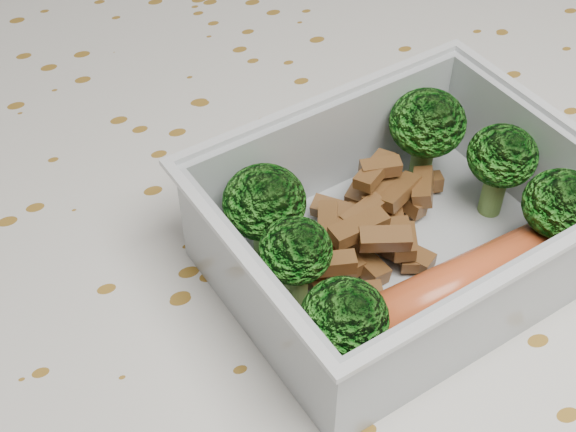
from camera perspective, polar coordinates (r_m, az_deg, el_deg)
name	(u,v)px	position (r m, az deg, el deg)	size (l,w,h in m)	color
dining_table	(293,366)	(0.45, 0.38, -10.61)	(1.40, 0.90, 0.75)	brown
tablecloth	(294,309)	(0.40, 0.41, -6.64)	(1.46, 0.96, 0.19)	silver
lunch_container	(400,236)	(0.36, 7.98, -1.44)	(0.19, 0.16, 0.06)	silver
broccoli_florets	(400,202)	(0.35, 7.96, 0.96)	(0.15, 0.13, 0.05)	#608C3F
meat_pile	(371,225)	(0.37, 5.94, -0.61)	(0.09, 0.07, 0.03)	brown
sausage	(457,288)	(0.35, 11.90, -5.06)	(0.14, 0.04, 0.02)	#CF5227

